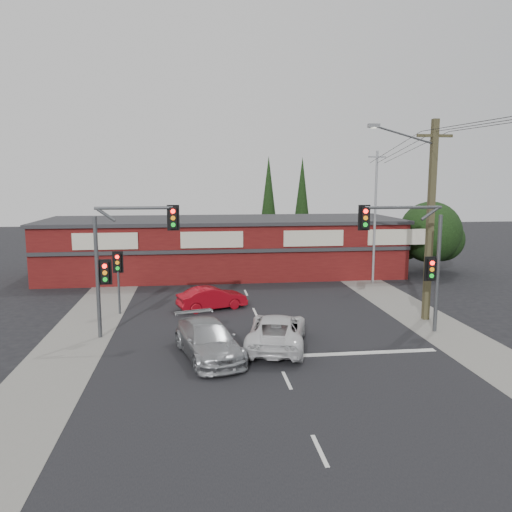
{
  "coord_description": "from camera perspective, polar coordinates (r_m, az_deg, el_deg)",
  "views": [
    {
      "loc": [
        -3.17,
        -20.52,
        7.06
      ],
      "look_at": [
        -0.25,
        3.0,
        3.45
      ],
      "focal_mm": 35.0,
      "sensor_mm": 36.0,
      "label": 1
    }
  ],
  "objects": [
    {
      "name": "road_strip",
      "position": [
        26.66,
        0.0,
        -6.69
      ],
      "size": [
        14.0,
        70.0,
        0.01
      ],
      "primitive_type": "cube",
      "color": "black",
      "rests_on": "ground"
    },
    {
      "name": "verge_right",
      "position": [
        28.93,
        17.04,
        -5.84
      ],
      "size": [
        3.0,
        70.0,
        0.02
      ],
      "primitive_type": "cube",
      "color": "gray",
      "rests_on": "ground"
    },
    {
      "name": "tree_cluster",
      "position": [
        40.37,
        19.24,
        2.24
      ],
      "size": [
        5.9,
        5.1,
        5.5
      ],
      "color": "#2D2116",
      "rests_on": "ground"
    },
    {
      "name": "traffic_mast_right",
      "position": [
        23.95,
        17.76,
        0.77
      ],
      "size": [
        3.96,
        0.27,
        5.97
      ],
      "color": "#47494C",
      "rests_on": "ground"
    },
    {
      "name": "verge_left",
      "position": [
        27.0,
        -18.34,
        -6.93
      ],
      "size": [
        3.0,
        70.0,
        0.02
      ],
      "primitive_type": "cube",
      "color": "gray",
      "rests_on": "ground"
    },
    {
      "name": "power_lines",
      "position": [
        21.57,
        26.36,
        13.05
      ],
      "size": [
        2.01,
        29.0,
        1.22
      ],
      "color": "black",
      "rests_on": "ground"
    },
    {
      "name": "stop_line",
      "position": [
        21.35,
        11.76,
        -10.8
      ],
      "size": [
        6.5,
        0.35,
        0.01
      ],
      "primitive_type": "cube",
      "color": "silver",
      "rests_on": "ground"
    },
    {
      "name": "red_sedan",
      "position": [
        27.72,
        -5.04,
        -4.81
      ],
      "size": [
        4.02,
        2.46,
        1.25
      ],
      "primitive_type": "imported",
      "rotation": [
        0.0,
        0.0,
        1.89
      ],
      "color": "#9A0914",
      "rests_on": "ground"
    },
    {
      "name": "lane_dashes",
      "position": [
        22.66,
        1.33,
        -9.46
      ],
      "size": [
        0.12,
        39.18,
        0.01
      ],
      "color": "silver",
      "rests_on": "ground"
    },
    {
      "name": "traffic_mast_left",
      "position": [
        22.97,
        -15.16,
        0.52
      ],
      "size": [
        3.77,
        0.27,
        5.97
      ],
      "color": "#47494C",
      "rests_on": "ground"
    },
    {
      "name": "shop_building",
      "position": [
        37.89,
        -3.73,
        1.16
      ],
      "size": [
        27.3,
        8.4,
        4.22
      ],
      "color": "#521010",
      "rests_on": "ground"
    },
    {
      "name": "pedestal_signal",
      "position": [
        27.23,
        -15.49,
        -1.51
      ],
      "size": [
        0.55,
        0.27,
        3.38
      ],
      "color": "#47494C",
      "rests_on": "ground"
    },
    {
      "name": "white_suv",
      "position": [
        21.52,
        2.4,
        -8.54
      ],
      "size": [
        3.43,
        5.45,
        1.4
      ],
      "primitive_type": "imported",
      "rotation": [
        0.0,
        0.0,
        2.91
      ],
      "color": "silver",
      "rests_on": "ground"
    },
    {
      "name": "steel_pole",
      "position": [
        34.8,
        13.45,
        4.53
      ],
      "size": [
        1.2,
        0.16,
        9.0
      ],
      "color": "gray",
      "rests_on": "ground"
    },
    {
      "name": "utility_pole",
      "position": [
        26.24,
        19.08,
        4.54
      ],
      "size": [
        4.38,
        0.59,
        10.0
      ],
      "color": "#4D472B",
      "rests_on": "ground"
    },
    {
      "name": "conifer_near",
      "position": [
        45.04,
        1.45,
        6.63
      ],
      "size": [
        1.8,
        1.8,
        9.25
      ],
      "color": "#2D2116",
      "rests_on": "ground"
    },
    {
      "name": "silver_suv",
      "position": [
        20.38,
        -5.49,
        -9.54
      ],
      "size": [
        3.14,
        5.23,
        1.42
      ],
      "primitive_type": "imported",
      "rotation": [
        0.0,
        0.0,
        0.25
      ],
      "color": "#9DA0A2",
      "rests_on": "ground"
    },
    {
      "name": "conifer_far",
      "position": [
        47.64,
        5.28,
        6.71
      ],
      "size": [
        1.8,
        1.8,
        9.25
      ],
      "color": "#2D2116",
      "rests_on": "ground"
    },
    {
      "name": "ground",
      "position": [
        21.93,
        1.64,
        -10.13
      ],
      "size": [
        120.0,
        120.0,
        0.0
      ],
      "primitive_type": "plane",
      "color": "black",
      "rests_on": "ground"
    }
  ]
}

